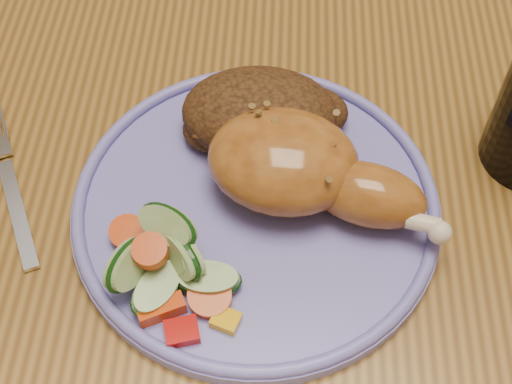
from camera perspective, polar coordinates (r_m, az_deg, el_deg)
ground at (r=1.31m, az=4.75°, el=-14.88°), size 4.00×4.00×0.00m
dining_table at (r=0.72m, az=8.35°, el=3.83°), size 0.90×1.40×0.75m
plate at (r=0.56m, az=0.00°, el=-1.23°), size 0.29×0.29×0.01m
plate_rim at (r=0.55m, az=0.00°, el=-0.60°), size 0.29×0.29×0.01m
chicken_leg at (r=0.54m, az=3.81°, el=1.85°), size 0.19×0.12×0.06m
rice_pilaf at (r=0.58m, az=0.54°, el=6.26°), size 0.14×0.09×0.06m
vegetable_pile at (r=0.51m, az=-7.10°, el=-5.62°), size 0.11×0.11×0.05m
fork at (r=0.61m, az=-18.99°, el=0.29°), size 0.08×0.15×0.00m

